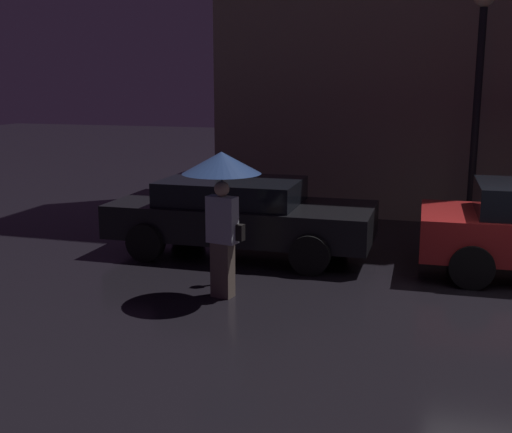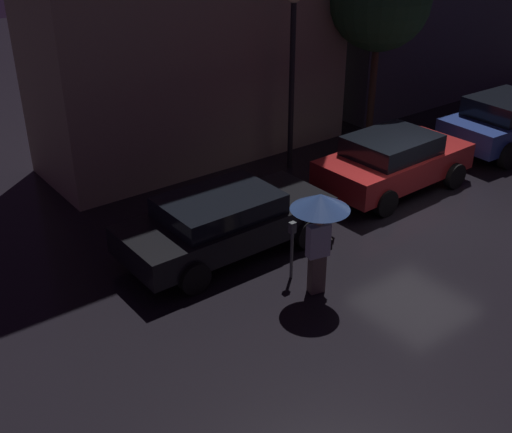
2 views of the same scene
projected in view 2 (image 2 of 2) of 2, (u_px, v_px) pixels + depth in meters
The scene contains 7 objects.
ground_plane at pixel (426, 216), 14.66m from camera, with size 60.00×60.00×0.00m, color black.
parked_car_black at pixel (225, 220), 12.99m from camera, with size 4.47×2.05×1.28m.
parked_car_red at pixel (394, 161), 15.62m from camera, with size 4.07×2.01×1.42m.
parked_car_blue at pixel (507, 121), 18.01m from camera, with size 3.99×2.06×1.53m.
pedestrian_with_umbrella at pixel (320, 214), 11.23m from camera, with size 1.06×1.06×2.01m.
parking_meter at pixel (292, 244), 12.05m from camera, with size 0.12×0.10×1.20m.
street_lamp_near at pixel (293, 47), 15.69m from camera, with size 0.42×0.42×4.65m.
Camera 2 is at (-10.96, -7.98, 6.79)m, focal length 45.00 mm.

